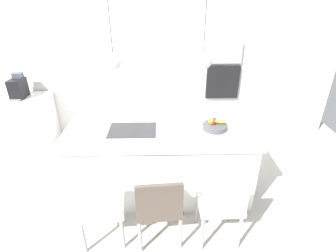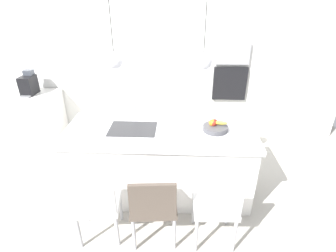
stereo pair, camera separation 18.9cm
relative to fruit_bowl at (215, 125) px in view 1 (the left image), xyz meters
The scene contains 15 objects.
floor 1.17m from the fruit_bowl, behind, with size 6.60×6.60×0.00m, color #BCB7AD.
back_wall 1.79m from the fruit_bowl, 111.74° to the left, with size 6.00×0.10×2.60m, color white.
kitchen_island 0.83m from the fruit_bowl, behind, with size 2.26×0.88×0.92m.
sink_basin 0.98m from the fruit_bowl, behind, with size 0.56×0.40×0.02m, color #2D2D30.
faucet 1.00m from the fruit_bowl, 168.33° to the left, with size 0.02×0.17×0.22m.
fruit_bowl is the anchor object (origin of this frame).
side_counter 3.35m from the fruit_bowl, 157.45° to the left, with size 1.10×0.60×0.86m, color white.
coffee_machine 3.17m from the fruit_bowl, 156.36° to the left, with size 0.20×0.35×0.38m.
microwave 1.71m from the fruit_bowl, 75.10° to the left, with size 0.54×0.08×0.34m, color #9E9EA3.
oven 1.62m from the fruit_bowl, 75.10° to the left, with size 0.56×0.08×0.56m, color black.
chair_near 1.54m from the fruit_bowl, 147.20° to the right, with size 0.48×0.45×0.88m.
chair_middle 1.14m from the fruit_bowl, 129.79° to the right, with size 0.50×0.47×0.85m.
chair_far 0.92m from the fruit_bowl, 93.20° to the right, with size 0.45×0.44×0.87m.
pendant_light_left 1.36m from the fruit_bowl, behind, with size 0.19×0.19×0.79m.
pendant_light_right 0.79m from the fruit_bowl, behind, with size 0.19×0.19×0.79m.
Camera 1 is at (0.04, -2.74, 2.38)m, focal length 28.06 mm.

